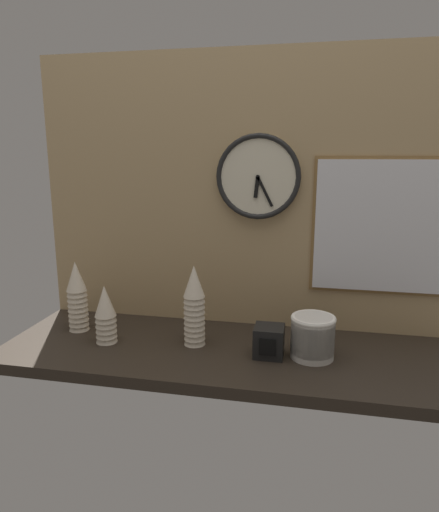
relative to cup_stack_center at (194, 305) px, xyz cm
name	(u,v)px	position (x,y,z in cm)	size (l,w,h in cm)	color
ground_plane	(227,353)	(12.02, -0.76, -16.68)	(160.00, 56.00, 4.00)	black
wall_tiled_back	(240,193)	(12.02, 25.74, 37.82)	(160.00, 3.00, 105.00)	tan
cup_stack_center	(194,305)	(0.00, 0.00, 0.00)	(7.72, 7.72, 29.36)	beige
cup_stack_left	(105,314)	(-32.00, -4.65, -3.97)	(7.72, 7.72, 21.42)	beige
cup_stack_far_left	(77,296)	(-47.73, 4.08, -0.99)	(7.72, 7.72, 27.38)	beige
bowl_stack_right	(313,336)	(41.62, -2.51, -7.03)	(15.05, 15.05, 14.65)	beige
wall_clock	(258,177)	(19.17, 22.71, 44.15)	(31.85, 2.70, 31.85)	beige
menu_board	(381,227)	(64.47, 23.59, 26.63)	(49.81, 1.32, 50.54)	olive
napkin_dispenser	(269,341)	(27.20, -4.22, -9.47)	(10.01, 10.22, 10.43)	black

